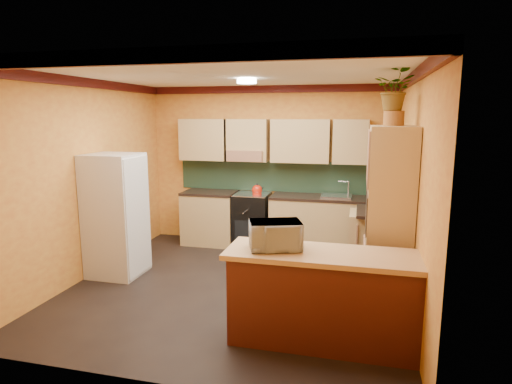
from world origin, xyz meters
TOP-DOWN VIEW (x-y plane):
  - room_shell at (0.02, 0.28)m, footprint 4.24×4.24m
  - base_cabinets_back at (0.39, 1.80)m, footprint 3.65×0.60m
  - countertop_back at (0.39, 1.80)m, footprint 3.65×0.62m
  - stove at (-0.24, 1.80)m, footprint 0.58×0.58m
  - kettle at (-0.14, 1.75)m, footprint 0.21×0.21m
  - sink at (1.16, 1.80)m, footprint 0.48×0.40m
  - base_cabinets_right at (1.80, 0.92)m, footprint 0.60×0.80m
  - countertop_right at (1.80, 0.92)m, footprint 0.62×0.80m
  - fridge at (-1.75, 0.08)m, footprint 0.68×0.66m
  - pantry at (1.85, -0.13)m, footprint 0.48×0.90m
  - fern_pot at (1.85, -0.08)m, footprint 0.22×0.22m
  - fern at (1.85, -0.08)m, footprint 0.50×0.46m
  - breakfast_bar at (1.23, -1.11)m, footprint 1.80×0.55m
  - bar_top at (1.23, -1.11)m, footprint 1.90×0.65m
  - microwave at (0.74, -1.11)m, footprint 0.58×0.48m

SIDE VIEW (x-z plane):
  - base_cabinets_back at x=0.39m, z-range 0.00..0.88m
  - base_cabinets_right at x=1.80m, z-range 0.00..0.88m
  - breakfast_bar at x=1.23m, z-range 0.00..0.88m
  - stove at x=-0.24m, z-range 0.00..0.91m
  - fridge at x=-1.75m, z-range 0.00..1.70m
  - countertop_back at x=0.39m, z-range 0.88..0.92m
  - countertop_right at x=1.80m, z-range 0.88..0.92m
  - bar_top at x=1.23m, z-range 0.88..0.93m
  - sink at x=1.16m, z-range 0.92..0.95m
  - kettle at x=-0.14m, z-range 0.91..1.09m
  - pantry at x=1.85m, z-range 0.00..2.10m
  - microwave at x=0.74m, z-range 0.93..1.20m
  - room_shell at x=0.02m, z-range 0.73..3.45m
  - fern_pot at x=1.85m, z-range 2.10..2.26m
  - fern at x=1.85m, z-range 2.26..2.72m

